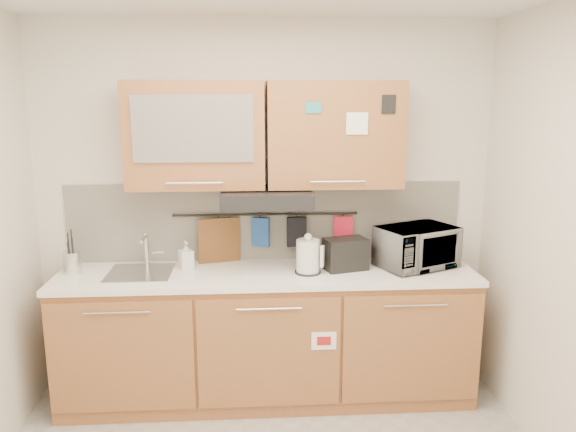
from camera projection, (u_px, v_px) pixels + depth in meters
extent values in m
plane|color=silver|center=(266.00, 207.00, 4.01)|extent=(3.20, 0.00, 3.20)
cube|color=#A4653A|center=(268.00, 337.00, 3.90)|extent=(2.80, 0.60, 0.88)
cube|color=black|center=(268.00, 388.00, 3.98)|extent=(2.80, 0.54, 0.10)
cube|color=#A6663B|center=(121.00, 357.00, 3.53)|extent=(0.91, 0.02, 0.74)
cylinder|color=silver|center=(117.00, 313.00, 3.44)|extent=(0.41, 0.01, 0.01)
cube|color=#A6663B|center=(269.00, 353.00, 3.59)|extent=(0.91, 0.02, 0.74)
cylinder|color=silver|center=(269.00, 309.00, 3.50)|extent=(0.41, 0.01, 0.01)
cube|color=#A6663B|center=(412.00, 349.00, 3.65)|extent=(0.91, 0.02, 0.74)
cylinder|color=silver|center=(416.00, 305.00, 3.56)|extent=(0.41, 0.01, 0.01)
cube|color=white|center=(267.00, 274.00, 3.80)|extent=(2.82, 0.62, 0.04)
cube|color=silver|center=(266.00, 221.00, 4.02)|extent=(2.80, 0.02, 0.56)
cube|color=#A4653A|center=(196.00, 135.00, 3.70)|extent=(0.90, 0.35, 0.70)
cube|color=silver|center=(193.00, 129.00, 3.51)|extent=(0.76, 0.02, 0.42)
cube|color=#A6663B|center=(334.00, 134.00, 3.76)|extent=(0.90, 0.35, 0.70)
cube|color=white|center=(357.00, 123.00, 3.57)|extent=(0.14, 0.00, 0.14)
cube|color=black|center=(266.00, 197.00, 3.74)|extent=(0.60, 0.46, 0.10)
cube|color=silver|center=(140.00, 274.00, 3.75)|extent=(0.42, 0.40, 0.03)
cylinder|color=silver|center=(146.00, 250.00, 3.88)|extent=(0.03, 0.03, 0.24)
cylinder|color=silver|center=(144.00, 239.00, 3.78)|extent=(0.02, 0.18, 0.02)
cylinder|color=black|center=(266.00, 214.00, 3.97)|extent=(1.30, 0.02, 0.02)
cylinder|color=silver|center=(73.00, 262.00, 3.75)|extent=(0.12, 0.12, 0.15)
cylinder|color=black|center=(69.00, 253.00, 3.74)|extent=(0.01, 0.01, 0.28)
cylinder|color=black|center=(74.00, 256.00, 3.72)|extent=(0.01, 0.01, 0.25)
cylinder|color=black|center=(73.00, 251.00, 3.75)|extent=(0.01, 0.01, 0.30)
cylinder|color=black|center=(69.00, 258.00, 3.72)|extent=(0.01, 0.01, 0.22)
cylinder|color=silver|center=(308.00, 257.00, 3.74)|extent=(0.20, 0.20, 0.23)
sphere|color=silver|center=(308.00, 237.00, 3.71)|extent=(0.05, 0.05, 0.05)
cube|color=silver|center=(322.00, 256.00, 3.70)|extent=(0.03, 0.04, 0.14)
cylinder|color=black|center=(308.00, 272.00, 3.76)|extent=(0.18, 0.18, 0.01)
cube|color=black|center=(345.00, 254.00, 3.82)|extent=(0.32, 0.24, 0.22)
cube|color=black|center=(339.00, 240.00, 3.78)|extent=(0.11, 0.14, 0.01)
cube|color=black|center=(353.00, 239.00, 3.81)|extent=(0.11, 0.14, 0.01)
imported|color=#999999|center=(416.00, 247.00, 3.87)|extent=(0.61, 0.53, 0.28)
imported|color=#999999|center=(186.00, 255.00, 3.83)|extent=(0.12, 0.12, 0.19)
cube|color=brown|center=(219.00, 244.00, 3.98)|extent=(0.30, 0.10, 0.37)
cube|color=#214B98|center=(261.00, 232.00, 3.98)|extent=(0.13, 0.08, 0.21)
cube|color=black|center=(297.00, 232.00, 4.00)|extent=(0.14, 0.05, 0.22)
cube|color=red|center=(343.00, 228.00, 4.02)|extent=(0.14, 0.04, 0.17)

